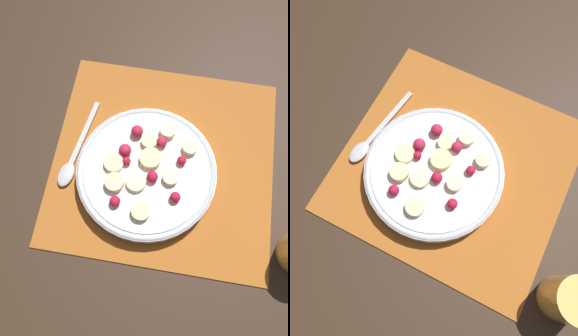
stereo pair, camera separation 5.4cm
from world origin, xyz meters
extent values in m
plane|color=#382619|center=(0.00, 0.00, 0.00)|extent=(3.00, 3.00, 0.00)
cube|color=#B26023|center=(0.00, 0.00, 0.00)|extent=(0.39, 0.38, 0.01)
cylinder|color=silver|center=(-0.03, -0.03, 0.02)|extent=(0.24, 0.24, 0.03)
torus|color=silver|center=(-0.03, -0.03, 0.03)|extent=(0.24, 0.24, 0.01)
cylinder|color=white|center=(-0.03, -0.03, 0.03)|extent=(0.21, 0.21, 0.00)
cylinder|color=#F4EAB7|center=(-0.04, -0.06, 0.04)|extent=(0.05, 0.05, 0.01)
cylinder|color=beige|center=(-0.03, 0.02, 0.04)|extent=(0.03, 0.03, 0.01)
cylinder|color=beige|center=(-0.02, -0.02, 0.04)|extent=(0.05, 0.05, 0.01)
cylinder|color=beige|center=(-0.02, -0.11, 0.04)|extent=(0.04, 0.04, 0.01)
cylinder|color=beige|center=(-0.07, -0.07, 0.04)|extent=(0.04, 0.04, 0.01)
cylinder|color=beige|center=(0.04, 0.02, 0.04)|extent=(0.04, 0.04, 0.01)
cylinder|color=#F4EAB7|center=(0.02, -0.04, 0.04)|extent=(0.04, 0.04, 0.01)
cylinder|color=#F4EAB7|center=(0.00, 0.04, 0.04)|extent=(0.04, 0.04, 0.01)
cylinder|color=beige|center=(-0.08, -0.03, 0.04)|extent=(0.05, 0.05, 0.01)
sphere|color=red|center=(-0.01, -0.05, 0.05)|extent=(0.02, 0.02, 0.02)
sphere|color=#D12347|center=(-0.01, 0.02, 0.05)|extent=(0.02, 0.02, 0.02)
sphere|color=red|center=(0.03, -0.01, 0.04)|extent=(0.02, 0.02, 0.02)
sphere|color=red|center=(-0.06, -0.03, 0.04)|extent=(0.01, 0.01, 0.01)
sphere|color=red|center=(-0.07, -0.10, 0.05)|extent=(0.02, 0.02, 0.02)
sphere|color=#D12347|center=(-0.07, -0.01, 0.05)|extent=(0.02, 0.02, 0.02)
sphere|color=#D12347|center=(-0.05, 0.03, 0.05)|extent=(0.02, 0.02, 0.02)
sphere|color=red|center=(0.03, -0.08, 0.04)|extent=(0.02, 0.02, 0.02)
cube|color=silver|center=(-0.15, 0.03, 0.01)|extent=(0.03, 0.13, 0.00)
ellipsoid|color=silver|center=(-0.16, -0.06, 0.01)|extent=(0.03, 0.05, 0.01)
cylinder|color=#F4CC66|center=(0.24, -0.13, 0.05)|extent=(0.07, 0.07, 0.09)
camera|label=1|loc=(0.00, -0.21, 0.56)|focal=35.00mm
camera|label=2|loc=(0.06, -0.19, 0.56)|focal=35.00mm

